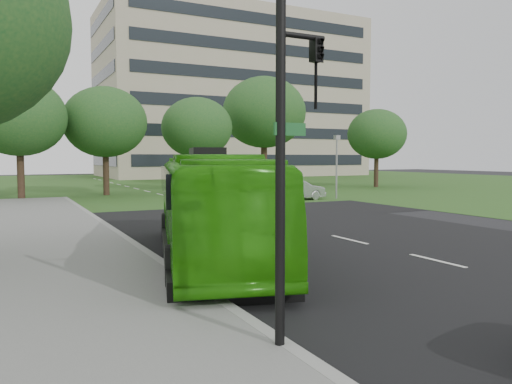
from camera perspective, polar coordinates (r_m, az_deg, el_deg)
ground at (r=16.44m, az=14.86°, el=-6.37°), size 160.00×160.00×0.00m
street_surfaces at (r=36.46m, az=-10.06°, el=-0.61°), size 120.00×120.00×0.15m
office_building at (r=81.51m, az=-2.89°, el=10.74°), size 40.10×20.10×25.00m
tree_park_a at (r=37.43m, az=-25.47°, el=7.76°), size 6.24×6.24×8.29m
tree_park_b at (r=39.95m, az=-16.88°, el=7.65°), size 6.31×6.31×8.28m
tree_park_c at (r=42.96m, az=-6.76°, el=7.31°), size 6.02×6.02×7.99m
tree_park_d at (r=48.88m, az=0.93°, el=9.07°), size 8.09×8.09×10.70m
tree_park_e at (r=50.11m, az=13.64°, el=6.44°), size 5.69×5.69×7.58m
bus at (r=14.43m, az=-5.17°, el=-1.68°), size 5.27×11.03×2.99m
sedan at (r=33.90m, az=4.46°, el=0.25°), size 4.45×1.94×1.42m
traffic_light at (r=7.32m, az=3.92°, el=5.03°), size 0.83×0.24×5.20m
camera_pole at (r=35.43m, az=9.21°, el=3.86°), size 0.40×0.36×4.45m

